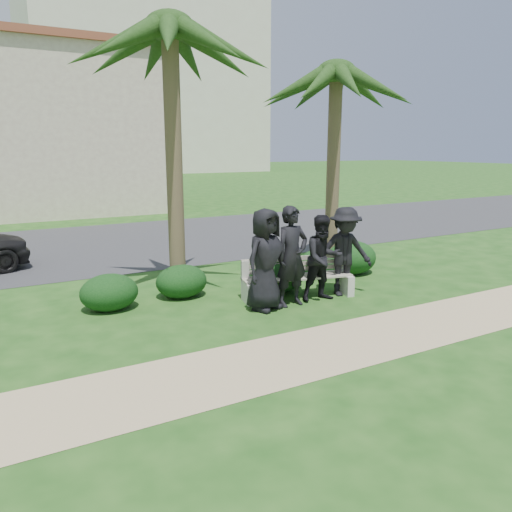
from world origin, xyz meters
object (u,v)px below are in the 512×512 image
object	(u,v)px
man_b	(292,256)
man_c	(323,258)
palm_left	(170,30)
man_d	(345,252)
palm_right	(336,74)
park_bench	(297,280)
man_a	(265,260)

from	to	relation	value
man_b	man_c	xyz separation A→B (m)	(0.69, -0.03, -0.11)
palm_left	man_b	bearing A→B (deg)	-47.44
man_d	palm_right	xyz separation A→B (m)	(1.36, 2.20, 3.68)
park_bench	palm_right	world-z (taller)	palm_right
park_bench	palm_right	xyz separation A→B (m)	(2.27, 1.90, 4.22)
palm_left	palm_right	bearing A→B (deg)	6.84
man_a	man_d	distance (m)	1.82
man_c	palm_left	distance (m)	5.05
man_a	man_d	size ratio (longest dim) A/B	1.05
palm_right	man_d	bearing A→B (deg)	-121.80
park_bench	man_b	size ratio (longest dim) A/B	1.23
man_b	man_d	world-z (taller)	man_b
man_c	palm_left	size ratio (longest dim) A/B	0.28
man_a	man_b	world-z (taller)	man_b
man_d	palm_left	distance (m)	5.28
man_d	palm_right	size ratio (longest dim) A/B	0.32
man_a	man_c	bearing A→B (deg)	-21.80
park_bench	palm_left	xyz separation A→B (m)	(-1.95, 1.39, 4.64)
man_a	man_c	xyz separation A→B (m)	(1.24, -0.06, -0.10)
man_d	palm_left	world-z (taller)	palm_left
park_bench	man_d	distance (m)	1.10
park_bench	man_b	world-z (taller)	man_b
park_bench	man_a	size ratio (longest dim) A/B	1.24
park_bench	man_b	bearing A→B (deg)	-123.97
man_b	palm_left	distance (m)	4.68
man_b	man_d	xyz separation A→B (m)	(1.27, 0.04, -0.05)
man_a	man_c	size ratio (longest dim) A/B	1.12
man_c	man_a	bearing A→B (deg)	-177.36
park_bench	man_c	xyz separation A→B (m)	(0.33, -0.37, 0.48)
man_b	man_c	size ratio (longest dim) A/B	1.13
park_bench	man_a	distance (m)	1.12
man_a	park_bench	bearing A→B (deg)	-0.09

